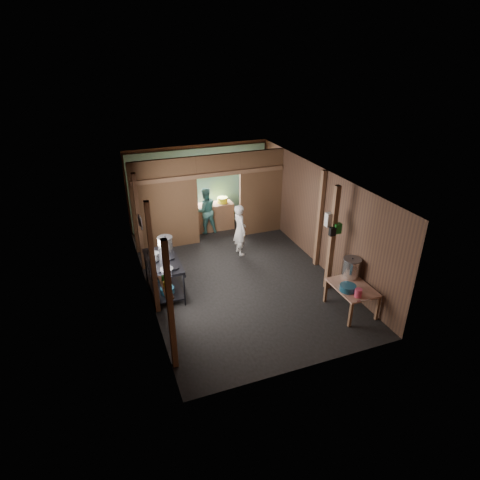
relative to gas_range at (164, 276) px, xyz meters
name	(u,v)px	position (x,y,z in m)	size (l,w,h in m)	color
floor	(237,275)	(1.88, 0.13, -0.44)	(4.50, 7.00, 0.00)	black
ceiling	(237,178)	(1.88, 0.13, 2.16)	(4.50, 7.00, 0.00)	#33302C
wall_back	(199,186)	(1.88, 3.63, 0.86)	(4.50, 0.00, 2.60)	#533524
wall_front	(308,310)	(1.88, -3.37, 0.86)	(4.50, 0.00, 2.60)	#533524
wall_left	(143,244)	(-0.37, 0.13, 0.86)	(0.00, 7.00, 2.60)	#533524
wall_right	(318,217)	(4.13, 0.13, 0.86)	(0.00, 7.00, 2.60)	#533524
partition_left	(165,205)	(0.55, 2.33, 0.86)	(1.85, 0.10, 2.60)	brown
partition_right	(261,193)	(3.46, 2.33, 0.86)	(1.35, 0.10, 2.60)	brown
partition_header	(218,165)	(2.13, 2.33, 1.86)	(1.30, 0.10, 0.60)	brown
turquoise_panel	(199,188)	(1.88, 3.57, 0.81)	(4.40, 0.06, 2.50)	#6CADA8
back_counter	(214,216)	(2.18, 3.08, -0.01)	(1.20, 0.50, 0.85)	brown
wall_clock	(207,167)	(2.13, 3.53, 1.46)	(0.20, 0.20, 0.03)	beige
post_left_a	(170,307)	(-0.30, -2.47, 0.86)	(0.10, 0.12, 2.60)	brown
post_left_b	(153,260)	(-0.30, -0.67, 0.86)	(0.10, 0.12, 2.60)	brown
post_left_c	(139,223)	(-0.30, 1.33, 0.86)	(0.10, 0.12, 2.60)	brown
post_right	(320,220)	(4.06, -0.07, 0.86)	(0.10, 0.12, 2.60)	brown
post_free	(332,239)	(3.73, -1.17, 0.86)	(0.12, 0.12, 2.60)	brown
cross_beam	(210,175)	(1.88, 2.28, 1.61)	(4.40, 0.12, 0.12)	brown
pan_lid_big	(141,223)	(-0.33, 0.53, 1.21)	(0.34, 0.34, 0.03)	slate
pan_lid_small	(139,220)	(-0.33, 0.93, 1.11)	(0.30, 0.30, 0.03)	black
wall_shelf	(166,287)	(-0.27, -1.97, 0.96)	(0.14, 0.80, 0.03)	brown
jar_white	(168,291)	(-0.27, -2.22, 1.03)	(0.07, 0.07, 0.10)	beige
jar_yellow	(165,284)	(-0.27, -1.97, 1.03)	(0.08, 0.08, 0.10)	yellow
jar_green	(163,278)	(-0.27, -1.75, 1.03)	(0.06, 0.06, 0.10)	#13621A
bag_white	(330,219)	(3.68, -1.09, 1.34)	(0.22, 0.15, 0.32)	beige
bag_green	(337,228)	(3.80, -1.23, 1.16)	(0.16, 0.12, 0.24)	#13621A
bag_black	(332,231)	(3.66, -1.25, 1.11)	(0.14, 0.10, 0.20)	black
gas_range	(164,276)	(0.00, 0.00, 0.00)	(0.77, 1.49, 0.88)	black
prep_table	(351,298)	(3.71, -2.15, -0.13)	(0.76, 1.04, 0.62)	tan
stove_pot_large	(165,244)	(0.17, 0.47, 0.60)	(0.36, 0.36, 0.36)	silver
stove_pot_med	(154,257)	(-0.17, 0.05, 0.52)	(0.24, 0.24, 0.21)	silver
stove_saucepan	(151,249)	(-0.17, 0.53, 0.49)	(0.15, 0.15, 0.09)	silver
frying_pan	(167,269)	(0.00, -0.50, 0.46)	(0.29, 0.51, 0.07)	slate
blue_tub_front	(167,290)	(0.00, -0.30, -0.20)	(0.32, 0.32, 0.13)	navy
blue_tub_back	(162,278)	(0.00, 0.31, -0.21)	(0.27, 0.27, 0.11)	navy
stock_pot	(351,268)	(3.91, -1.77, 0.39)	(0.40, 0.40, 0.47)	silver
wash_basin	(348,288)	(3.52, -2.24, 0.24)	(0.35, 0.35, 0.13)	navy
pink_bucket	(358,293)	(3.59, -2.51, 0.27)	(0.15, 0.15, 0.18)	#D03D5D
knife	(364,301)	(3.61, -2.68, 0.18)	(0.30, 0.04, 0.01)	silver
yellow_tub	(222,200)	(2.47, 3.08, 0.50)	(0.32, 0.32, 0.18)	yellow
red_cup	(208,202)	(2.00, 3.08, 0.49)	(0.13, 0.13, 0.16)	#9A001C
cook	(240,230)	(2.37, 1.23, 0.29)	(0.53, 0.35, 1.45)	silver
worker_back	(205,211)	(1.86, 2.92, 0.29)	(0.71, 0.55, 1.46)	teal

